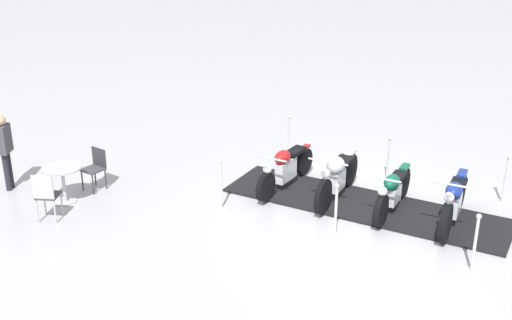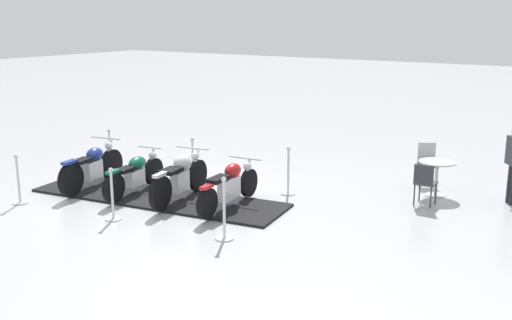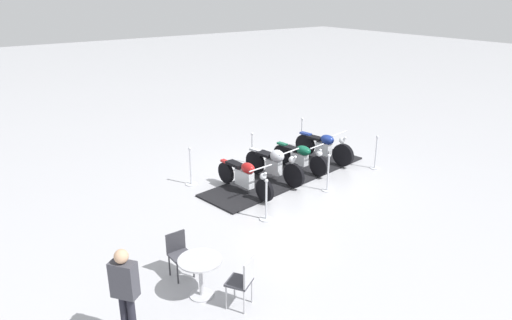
{
  "view_description": "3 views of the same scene",
  "coord_description": "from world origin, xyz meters",
  "views": [
    {
      "loc": [
        10.42,
        5.23,
        5.56
      ],
      "look_at": [
        1.15,
        -1.81,
        0.92
      ],
      "focal_mm": 44.74,
      "sensor_mm": 36.0,
      "label": 1
    },
    {
      "loc": [
        -9.0,
        -8.42,
        3.8
      ],
      "look_at": [
        1.44,
        -1.57,
        0.76
      ],
      "focal_mm": 41.79,
      "sensor_mm": 36.0,
      "label": 2
    },
    {
      "loc": [
        9.71,
        -8.24,
        5.26
      ],
      "look_at": [
        0.4,
        -1.43,
        0.94
      ],
      "focal_mm": 32.51,
      "sensor_mm": 36.0,
      "label": 3
    }
  ],
  "objects": [
    {
      "name": "cafe_chair_across_table",
      "position": [
        2.64,
        -4.9,
        0.51
      ],
      "size": [
        0.4,
        0.4,
        0.88
      ],
      "rotation": [
        0.0,
        0.0,
        0.01
      ],
      "color": "#2D2D33",
      "rests_on": "ground_plane"
    },
    {
      "name": "stanchion_left_mid",
      "position": [
        -1.47,
        -0.21,
        0.33
      ],
      "size": [
        0.32,
        0.32,
        1.02
      ],
      "color": "silver",
      "rests_on": "ground_plane"
    },
    {
      "name": "stanchion_right_front",
      "position": [
        1.82,
        -2.16,
        0.34
      ],
      "size": [
        0.32,
        0.32,
        1.06
      ],
      "color": "silver",
      "rests_on": "ground_plane"
    },
    {
      "name": "motorcycle_chrome",
      "position": [
        0.11,
        -0.56,
        0.55
      ],
      "size": [
        2.17,
        0.79,
        1.01
      ],
      "rotation": [
        0.0,
        0.0,
        0.17
      ],
      "color": "black",
      "rests_on": "display_platform"
    },
    {
      "name": "cafe_table",
      "position": [
        3.46,
        -4.89,
        0.58
      ],
      "size": [
        0.8,
        0.8,
        0.76
      ],
      "color": "#B7B7BC",
      "rests_on": "ground_plane"
    },
    {
      "name": "display_platform",
      "position": [
        0.0,
        0.0,
        0.03
      ],
      "size": [
        2.3,
        5.81,
        0.05
      ],
      "primitive_type": "cube",
      "rotation": [
        0.0,
        0.0,
        1.72
      ],
      "color": "black",
      "rests_on": "ground_plane"
    },
    {
      "name": "motorcycle_forest",
      "position": [
        -0.05,
        0.57,
        0.47
      ],
      "size": [
        2.06,
        0.62,
        0.91
      ],
      "rotation": [
        0.0,
        0.0,
        0.16
      ],
      "color": "black",
      "rests_on": "display_platform"
    },
    {
      "name": "stanchion_right_mid",
      "position": [
        1.47,
        0.21,
        0.39
      ],
      "size": [
        0.28,
        0.28,
        1.07
      ],
      "color": "silver",
      "rests_on": "ground_plane"
    },
    {
      "name": "motorcycle_maroon",
      "position": [
        0.28,
        -1.71,
        0.5
      ],
      "size": [
        2.23,
        0.76,
        0.89
      ],
      "rotation": [
        0.0,
        0.0,
        0.09
      ],
      "color": "black",
      "rests_on": "display_platform"
    },
    {
      "name": "ground_plane",
      "position": [
        0.0,
        0.0,
        0.0
      ],
      "size": [
        80.0,
        80.0,
        0.0
      ],
      "primitive_type": "plane",
      "color": "#B2B2B7"
    },
    {
      "name": "stanchion_left_rear",
      "position": [
        -1.82,
        2.16,
        0.34
      ],
      "size": [
        0.32,
        0.32,
        1.04
      ],
      "color": "silver",
      "rests_on": "ground_plane"
    },
    {
      "name": "stanchion_left_front",
      "position": [
        -1.12,
        -2.59,
        0.36
      ],
      "size": [
        0.34,
        0.34,
        1.13
      ],
      "color": "silver",
      "rests_on": "ground_plane"
    },
    {
      "name": "stanchion_right_rear",
      "position": [
        1.12,
        2.59,
        0.38
      ],
      "size": [
        0.29,
        0.29,
        1.06
      ],
      "color": "silver",
      "rests_on": "ground_plane"
    },
    {
      "name": "motorcycle_navy",
      "position": [
        -0.23,
        1.71,
        0.51
      ],
      "size": [
        2.15,
        0.78,
        1.03
      ],
      "rotation": [
        0.0,
        0.0,
        0.19
      ],
      "color": "black",
      "rests_on": "display_platform"
    },
    {
      "name": "cafe_chair_near_table",
      "position": [
        4.17,
        -4.46,
        0.56
      ],
      "size": [
        0.55,
        0.55,
        0.98
      ],
      "rotation": [
        0.0,
        0.0,
        -2.59
      ],
      "color": "#B7B7BC",
      "rests_on": "ground_plane"
    }
  ]
}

